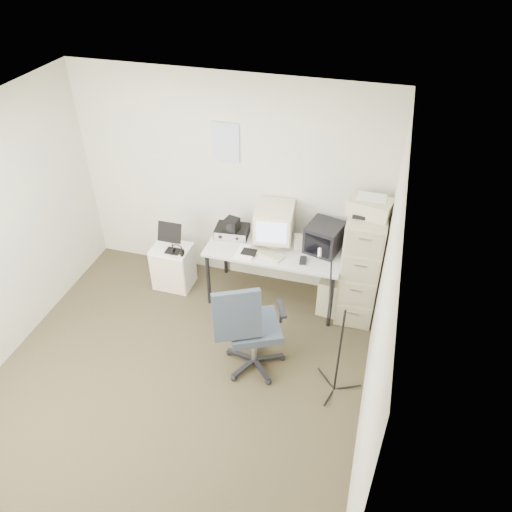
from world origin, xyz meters
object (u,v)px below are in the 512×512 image
(office_chair, at_px, (254,325))
(side_cart, at_px, (173,266))
(desk, at_px, (274,273))
(filing_cabinet, at_px, (361,266))

(office_chair, bearing_deg, side_cart, 117.07)
(side_cart, bearing_deg, desk, 5.20)
(desk, bearing_deg, side_cart, -175.50)
(filing_cabinet, xyz_separation_m, desk, (-0.95, -0.03, -0.29))
(office_chair, bearing_deg, filing_cabinet, 24.73)
(filing_cabinet, distance_m, side_cart, 2.21)
(filing_cabinet, bearing_deg, office_chair, -129.19)
(office_chair, distance_m, side_cart, 1.63)
(office_chair, bearing_deg, desk, 67.18)
(desk, xyz_separation_m, office_chair, (0.06, -1.06, 0.18))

